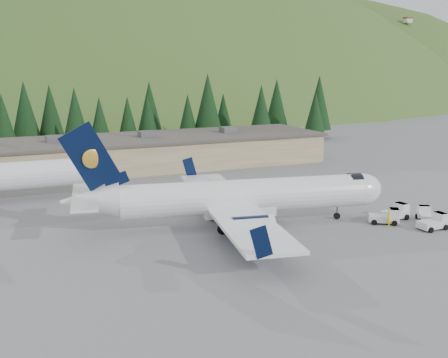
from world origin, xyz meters
TOP-DOWN VIEW (x-y plane):
  - ground at (0.00, 0.00)m, footprint 600.00×600.00m
  - airliner at (-1.02, 0.19)m, footprint 35.27×33.29m
  - baggage_tug_a at (17.68, -9.38)m, footprint 3.26×2.04m
  - baggage_tug_b at (14.39, -5.64)m, footprint 3.58×3.13m
  - baggage_tug_c at (19.18, -6.40)m, footprint 2.75×3.22m
  - terminal_building at (-5.01, 38.00)m, footprint 71.00×17.00m
  - baggage_tug_d at (16.59, -4.62)m, footprint 3.45×2.32m
  - ramp_worker at (13.89, -6.60)m, footprint 0.71×0.70m
  - tree_line at (-3.25, 59.81)m, footprint 113.60×18.73m
  - hills at (53.34, 207.38)m, footprint 614.00×330.00m

SIDE VIEW (x-z plane):
  - hills at x=53.34m, z-range -232.80..67.20m
  - ground at x=0.00m, z-range 0.00..0.00m
  - baggage_tug_c at x=19.18m, z-range -0.08..1.46m
  - baggage_tug_a at x=17.68m, z-range -0.09..1.62m
  - baggage_tug_b at x=14.39m, z-range -0.09..1.63m
  - baggage_tug_d at x=16.59m, z-range -0.09..1.65m
  - ramp_worker at x=13.89m, z-range 0.00..1.66m
  - terminal_building at x=-5.01m, z-range -0.43..5.67m
  - airliner at x=-1.02m, z-range -2.74..9.00m
  - tree_line at x=-3.25m, z-range 0.36..14.35m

